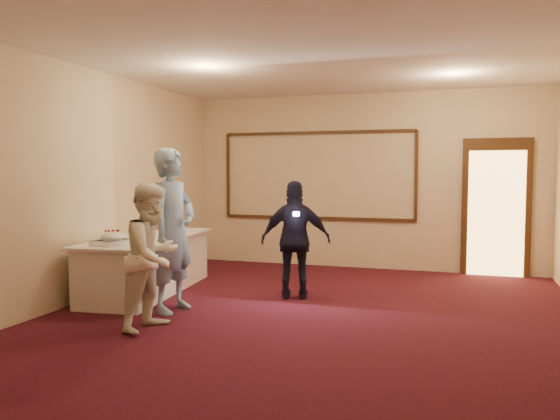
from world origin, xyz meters
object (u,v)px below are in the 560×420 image
at_px(man, 173,230).
at_px(guest, 296,240).
at_px(cupcake_stand, 166,219).
at_px(tart, 140,238).
at_px(plate_stack_a, 142,231).
at_px(pavlova_tray, 112,239).
at_px(woman, 153,256).
at_px(buffet_table, 148,264).
at_px(plate_stack_b, 173,229).

distance_m(man, guest, 1.63).
bearing_deg(cupcake_stand, tart, -74.59).
relative_size(cupcake_stand, plate_stack_a, 2.57).
relative_size(pavlova_tray, cupcake_stand, 1.12).
bearing_deg(pavlova_tray, cupcake_stand, 99.13).
xyz_separation_m(plate_stack_a, woman, (1.13, -1.60, -0.07)).
bearing_deg(plate_stack_a, guest, 5.28).
bearing_deg(woman, buffet_table, 40.87).
bearing_deg(man, guest, -41.27).
height_order(buffet_table, woman, woman).
relative_size(plate_stack_a, guest, 0.12).
xyz_separation_m(pavlova_tray, man, (0.81, 0.05, 0.13)).
xyz_separation_m(plate_stack_a, man, (0.97, -0.88, 0.12)).
distance_m(buffet_table, pavlova_tray, 0.99).
relative_size(cupcake_stand, man, 0.24).
bearing_deg(pavlova_tray, man, 3.85).
bearing_deg(plate_stack_b, guest, -4.85).
relative_size(plate_stack_a, man, 0.09).
relative_size(plate_stack_a, tart, 0.58).
relative_size(buffet_table, tart, 8.45).
height_order(cupcake_stand, woman, woman).
relative_size(cupcake_stand, woman, 0.30).
xyz_separation_m(cupcake_stand, woman, (1.26, -2.49, -0.16)).
xyz_separation_m(buffet_table, man, (0.86, -0.82, 0.58)).
height_order(buffet_table, plate_stack_a, plate_stack_a).
bearing_deg(guest, man, 26.61).
xyz_separation_m(plate_stack_a, plate_stack_b, (0.28, 0.36, 0.00)).
height_order(pavlova_tray, tart, pavlova_tray).
relative_size(plate_stack_b, guest, 0.12).
bearing_deg(buffet_table, woman, -56.69).
height_order(pavlova_tray, cupcake_stand, cupcake_stand).
distance_m(plate_stack_a, man, 1.32).
bearing_deg(guest, buffet_table, -8.21).
distance_m(buffet_table, woman, 1.89).
height_order(plate_stack_a, guest, guest).
height_order(cupcake_stand, guest, guest).
bearing_deg(woman, man, 19.96).
xyz_separation_m(cupcake_stand, guest, (2.30, -0.69, -0.16)).
xyz_separation_m(buffet_table, guest, (2.06, 0.25, 0.39)).
bearing_deg(guest, pavlova_tray, 14.14).
relative_size(pavlova_tray, guest, 0.34).
distance_m(buffet_table, plate_stack_a, 0.48).
bearing_deg(cupcake_stand, buffet_table, -75.54).
bearing_deg(plate_stack_b, tart, -92.97).
height_order(plate_stack_b, woman, woman).
bearing_deg(pavlova_tray, buffet_table, 93.25).
xyz_separation_m(cupcake_stand, plate_stack_a, (0.13, -0.89, -0.09)).
height_order(buffet_table, pavlova_tray, pavlova_tray).
height_order(pavlova_tray, guest, guest).
distance_m(pavlova_tray, plate_stack_b, 1.30).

